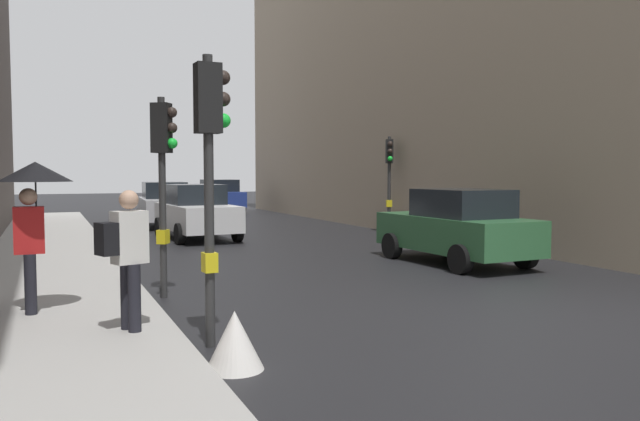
# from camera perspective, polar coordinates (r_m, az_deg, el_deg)

# --- Properties ---
(ground_plane) EXTENTS (120.00, 120.00, 0.00)m
(ground_plane) POSITION_cam_1_polar(r_m,az_deg,el_deg) (10.34, 16.04, -8.67)
(ground_plane) COLOR black
(sidewalk_kerb) EXTENTS (2.85, 40.00, 0.16)m
(sidewalk_kerb) POSITION_cam_1_polar(r_m,az_deg,el_deg) (13.93, -22.96, -5.35)
(sidewalk_kerb) COLOR #A8A5A0
(sidewalk_kerb) RESTS_ON ground
(building_facade_right) EXTENTS (12.00, 29.50, 13.11)m
(building_facade_right) POSITION_cam_1_polar(r_m,az_deg,el_deg) (27.69, 16.23, 12.49)
(building_facade_right) COLOR gray
(building_facade_right) RESTS_ON ground
(traffic_light_near_right) EXTENTS (0.44, 0.38, 3.42)m
(traffic_light_near_right) POSITION_cam_1_polar(r_m,az_deg,el_deg) (11.05, -13.98, 4.46)
(traffic_light_near_right) COLOR #2D2D2D
(traffic_light_near_right) RESTS_ON ground
(traffic_light_mid_street) EXTENTS (0.33, 0.45, 3.41)m
(traffic_light_mid_street) POSITION_cam_1_polar(r_m,az_deg,el_deg) (22.34, 6.29, 3.97)
(traffic_light_mid_street) COLOR #2D2D2D
(traffic_light_mid_street) RESTS_ON ground
(traffic_light_near_left) EXTENTS (0.44, 0.25, 3.56)m
(traffic_light_near_left) POSITION_cam_1_polar(r_m,az_deg,el_deg) (7.79, -9.88, 5.68)
(traffic_light_near_left) COLOR #2D2D2D
(traffic_light_near_left) RESTS_ON ground
(car_silver_hatchback) EXTENTS (2.23, 4.31, 1.76)m
(car_silver_hatchback) POSITION_cam_1_polar(r_m,az_deg,el_deg) (25.87, -13.83, 0.55)
(car_silver_hatchback) COLOR #BCBCC1
(car_silver_hatchback) RESTS_ON ground
(car_blue_van) EXTENTS (2.18, 4.28, 1.76)m
(car_blue_van) POSITION_cam_1_polar(r_m,az_deg,el_deg) (34.58, -9.16, 1.32)
(car_blue_van) COLOR navy
(car_blue_van) RESTS_ON ground
(car_green_estate) EXTENTS (2.15, 4.27, 1.76)m
(car_green_estate) POSITION_cam_1_polar(r_m,az_deg,el_deg) (15.15, 12.26, -1.43)
(car_green_estate) COLOR #2D6038
(car_green_estate) RESTS_ON ground
(car_white_compact) EXTENTS (2.21, 4.30, 1.76)m
(car_white_compact) POSITION_cam_1_polar(r_m,az_deg,el_deg) (20.74, -11.13, -0.11)
(car_white_compact) COLOR silver
(car_white_compact) RESTS_ON ground
(pedestrian_with_umbrella) EXTENTS (1.00, 1.00, 2.14)m
(pedestrian_with_umbrella) POSITION_cam_1_polar(r_m,az_deg,el_deg) (9.73, -24.48, 1.33)
(pedestrian_with_umbrella) COLOR black
(pedestrian_with_umbrella) RESTS_ON sidewalk_kerb
(pedestrian_with_black_backpack) EXTENTS (0.66, 0.46, 1.77)m
(pedestrian_with_black_backpack) POSITION_cam_1_polar(r_m,az_deg,el_deg) (8.24, -17.10, -3.57)
(pedestrian_with_black_backpack) COLOR black
(pedestrian_with_black_backpack) RESTS_ON sidewalk_kerb
(warning_sign_triangle) EXTENTS (0.64, 0.64, 0.65)m
(warning_sign_triangle) POSITION_cam_1_polar(r_m,az_deg,el_deg) (7.06, -7.72, -11.54)
(warning_sign_triangle) COLOR silver
(warning_sign_triangle) RESTS_ON ground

